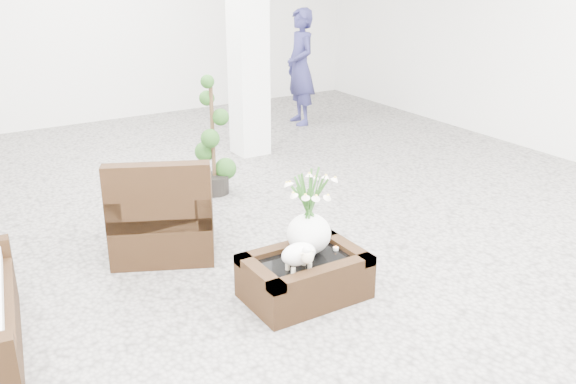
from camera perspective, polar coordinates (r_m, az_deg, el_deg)
ground at (r=5.60m, az=-0.54°, el=-5.62°), size 11.00×11.00×0.00m
column at (r=8.08m, az=-3.66°, el=15.50°), size 0.40×0.40×3.50m
coffee_table at (r=4.89m, az=1.50°, el=-7.76°), size 0.90×0.60×0.31m
sheep_figurine at (r=4.64m, az=0.96°, el=-5.80°), size 0.28×0.23×0.21m
planter_narcissus at (r=4.78m, az=1.92°, el=-1.10°), size 0.44×0.44×0.80m
tealight at (r=4.98m, az=4.30°, el=-5.05°), size 0.04×0.04×0.03m
armchair at (r=5.62m, az=-11.20°, el=-0.86°), size 1.12×1.11×0.91m
topiary at (r=6.84m, az=-6.76°, el=4.96°), size 0.34×0.34×1.29m
shopper at (r=9.69m, az=1.13°, el=11.13°), size 0.51×0.69×1.72m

